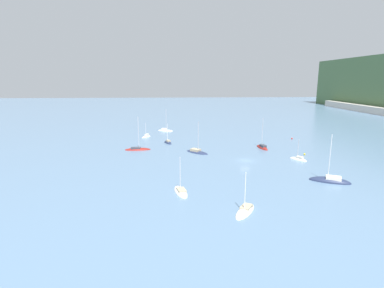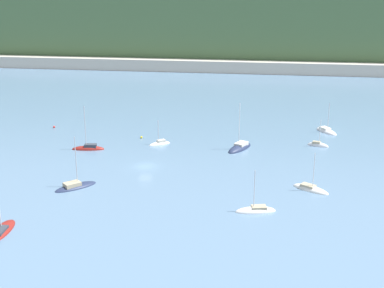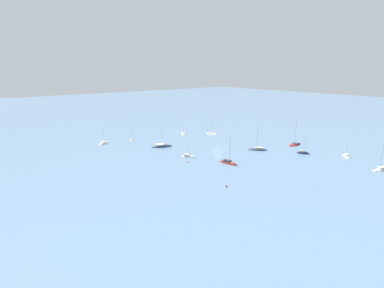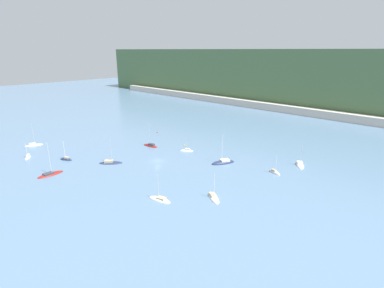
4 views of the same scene
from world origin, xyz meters
name	(u,v)px [view 4 (image 4 of 4)]	position (x,y,z in m)	size (l,w,h in m)	color
ground_plane	(157,161)	(0.00, 0.00, 0.00)	(600.00, 600.00, 0.00)	slate
hillside_ridge	(329,78)	(0.00, 157.49, 19.15)	(400.97, 84.00, 38.30)	#4C6B42
shore_town_strip	(298,110)	(0.00, 111.99, 2.31)	(340.82, 6.00, 4.62)	beige
sailboat_0	(214,198)	(32.32, -7.75, 0.07)	(7.13, 5.66, 7.89)	white
sailboat_1	(223,163)	(18.27, 14.47, 0.10)	(6.42, 9.02, 11.50)	#232D4C
sailboat_2	(300,165)	(38.67, 30.91, 0.08)	(6.00, 7.31, 8.15)	silver
sailboat_3	(111,163)	(-10.15, -12.70, 0.13)	(7.63, 7.69, 10.14)	#232D4C
sailboat_4	(151,146)	(-15.05, 9.09, 0.12)	(7.42, 3.05, 10.70)	maroon
sailboat_5	(28,157)	(-36.92, -30.51, 0.16)	(4.60, 3.88, 6.02)	white
sailboat_6	(50,175)	(-15.09, -31.38, 0.08)	(3.15, 8.27, 11.22)	maroon
sailboat_7	(66,160)	(-24.57, -21.89, 0.10)	(4.88, 3.47, 7.86)	#232D4C
sailboat_8	(34,145)	(-50.86, -23.51, 0.16)	(3.97, 7.08, 10.04)	silver
sailboat_9	(274,173)	(35.70, 18.84, 0.08)	(4.98, 2.80, 7.09)	silver
sailboat_10	(187,151)	(-0.07, 14.97, 0.10)	(5.09, 4.33, 6.47)	white
sailboat_11	(160,200)	(22.81, -18.45, 0.07)	(7.02, 3.66, 8.03)	white
mooring_buoy_0	(157,132)	(-29.35, 24.70, 0.27)	(0.54, 0.54, 0.54)	red
mooring_buoy_1	(184,145)	(-5.33, 19.06, 0.26)	(0.52, 0.52, 0.52)	yellow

